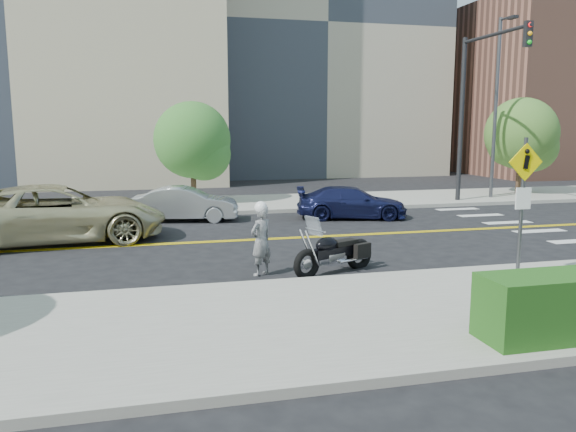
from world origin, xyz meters
The scene contains 15 objects.
ground_plane centered at (0.00, 0.00, 0.00)m, with size 120.00×120.00×0.00m, color black.
sidewalk_near centered at (0.00, -7.50, 0.07)m, with size 60.00×5.00×0.15m, color #9E9B91.
sidewalk_far centered at (0.00, 7.50, 0.07)m, with size 60.00×5.00×0.15m, color #9E9B91.
building_mid centered at (8.00, 26.00, 10.00)m, with size 18.00×14.00×20.00m, color #A39984.
building_right centered at (26.00, 20.00, 6.00)m, with size 14.00×12.00×12.00m, color #8C5947.
lamp_post centered at (12.00, 6.50, 4.15)m, with size 0.16×0.16×8.00m, color #4C4C51.
traffic_light centered at (10.00, 5.08, 4.67)m, with size 0.28×4.50×7.00m.
pedestrian_sign centered at (4.20, -6.31, 1.96)m, with size 0.78×0.08×3.00m.
motorcyclist centered at (-0.89, -4.06, 0.85)m, with size 0.70×0.65×1.71m.
motorcycle centered at (0.82, -4.23, 0.69)m, with size 2.28×0.69×1.39m, color black, non-canonical shape.
suv centered at (-5.96, 1.04, 0.85)m, with size 2.84×6.15×1.71m, color #BFB78C.
parked_car_silver centered at (-2.11, 4.01, 0.62)m, with size 1.31×3.77×1.24m, color #9DA1A5.
parked_car_blue centered at (3.93, 3.13, 0.59)m, with size 1.65×4.07×1.18m, color #181C49.
tree_far_a centered at (-1.51, 7.97, 2.82)m, with size 3.26×3.26×4.45m.
tree_far_b centered at (14.23, 7.60, 3.04)m, with size 3.46×3.46×4.78m.
Camera 1 is at (-3.26, -16.35, 3.35)m, focal length 35.00 mm.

